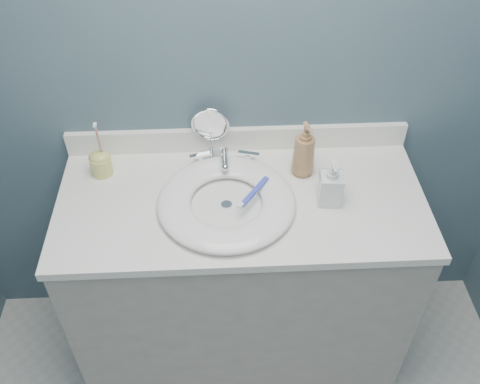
{
  "coord_description": "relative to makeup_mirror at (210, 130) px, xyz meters",
  "views": [
    {
      "loc": [
        -0.07,
        -0.28,
        2.11
      ],
      "look_at": [
        -0.01,
        0.94,
        0.94
      ],
      "focal_mm": 40.0,
      "sensor_mm": 36.0,
      "label": 1
    }
  ],
  "objects": [
    {
      "name": "back_wall",
      "position": [
        0.1,
        0.03,
        0.21
      ],
      "size": [
        2.2,
        0.02,
        2.4
      ],
      "primitive_type": "cube",
      "color": "#465B69",
      "rests_on": "ground"
    },
    {
      "name": "soap_bottle_amber",
      "position": [
        0.31,
        -0.12,
        -0.01
      ],
      "size": [
        0.1,
        0.1,
        0.21
      ],
      "primitive_type": "imported",
      "rotation": [
        0.0,
        0.0,
        0.24
      ],
      "color": "#9F7148",
      "rests_on": "countertop"
    },
    {
      "name": "soap_bottle_clear",
      "position": [
        0.38,
        -0.26,
        -0.03
      ],
      "size": [
        0.08,
        0.08,
        0.16
      ],
      "primitive_type": "imported",
      "rotation": [
        0.0,
        0.0,
        -0.1
      ],
      "color": "silver",
      "rests_on": "countertop"
    },
    {
      "name": "faucet",
      "position": [
        0.05,
        -0.07,
        -0.08
      ],
      "size": [
        0.25,
        0.13,
        0.07
      ],
      "color": "silver",
      "rests_on": "countertop"
    },
    {
      "name": "toothbrush_lying",
      "position": [
        0.13,
        -0.26,
        -0.06
      ],
      "size": [
        0.11,
        0.15,
        0.02
      ],
      "rotation": [
        0.0,
        0.0,
        0.95
      ],
      "color": "blue",
      "rests_on": "basin"
    },
    {
      "name": "makeup_mirror",
      "position": [
        0.0,
        0.0,
        0.0
      ],
      "size": [
        0.13,
        0.08,
        0.2
      ],
      "rotation": [
        0.0,
        0.0,
        -0.11
      ],
      "color": "silver",
      "rests_on": "countertop"
    },
    {
      "name": "countertop",
      "position": [
        0.1,
        -0.24,
        -0.12
      ],
      "size": [
        1.22,
        0.57,
        0.03
      ],
      "primitive_type": "cube",
      "color": "white",
      "rests_on": "vanity_cabinet"
    },
    {
      "name": "vanity_cabinet",
      "position": [
        0.1,
        -0.24,
        -0.56
      ],
      "size": [
        1.2,
        0.55,
        0.85
      ],
      "primitive_type": "cube",
      "color": "#AEA99F",
      "rests_on": "ground"
    },
    {
      "name": "toothbrush_holder",
      "position": [
        -0.38,
        -0.09,
        -0.06
      ],
      "size": [
        0.07,
        0.07,
        0.21
      ],
      "rotation": [
        0.0,
        0.0,
        0.11
      ],
      "color": "#CBCB65",
      "rests_on": "countertop"
    },
    {
      "name": "basin",
      "position": [
        0.05,
        -0.27,
        -0.09
      ],
      "size": [
        0.45,
        0.45,
        0.04
      ],
      "primitive_type": null,
      "color": "white",
      "rests_on": "countertop"
    },
    {
      "name": "backsplash",
      "position": [
        0.1,
        0.02,
        -0.06
      ],
      "size": [
        1.22,
        0.02,
        0.09
      ],
      "primitive_type": "cube",
      "color": "white",
      "rests_on": "countertop"
    },
    {
      "name": "drain",
      "position": [
        0.05,
        -0.27,
        -0.1
      ],
      "size": [
        0.04,
        0.04,
        0.01
      ],
      "primitive_type": "cylinder",
      "color": "silver",
      "rests_on": "countertop"
    }
  ]
}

